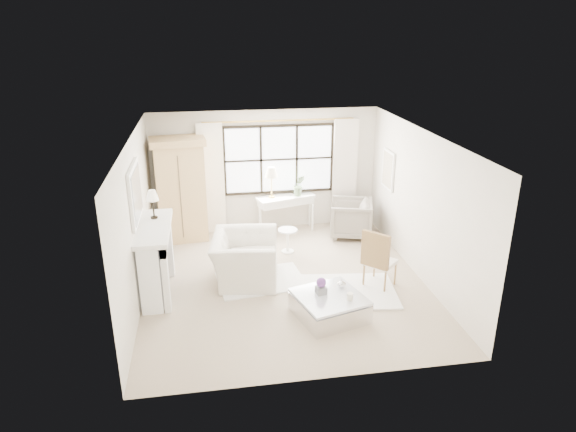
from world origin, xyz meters
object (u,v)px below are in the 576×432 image
club_armchair (245,258)px  armoire (181,189)px  console_table (286,213)px  coffee_table (329,306)px

club_armchair → armoire: bearing=37.3°
console_table → coffee_table: console_table is taller
armoire → console_table: size_ratio=1.63×
armoire → console_table: bearing=-2.3°
armoire → coffee_table: bearing=-63.1°
console_table → coffee_table: 3.78m
console_table → club_armchair: club_armchair is taller
armoire → console_table: armoire is taller
coffee_table → club_armchair: bearing=113.4°
armoire → console_table: (2.28, 0.17, -0.74)m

